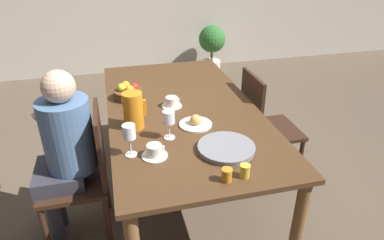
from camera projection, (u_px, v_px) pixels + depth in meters
The scene contains 16 objects.
ground_plane at pixel (183, 193), 2.73m from camera, with size 20.00×20.00×0.00m, color brown.
dining_table at pixel (182, 119), 2.41m from camera, with size 1.01×1.91×0.76m.
chair_person_side at pixel (84, 173), 2.18m from camera, with size 0.42×0.42×0.90m.
chair_opposite at pixel (264, 125), 2.74m from camera, with size 0.42×0.42×0.90m.
person_seated at pixel (64, 145), 2.08m from camera, with size 0.39×0.41×1.16m.
red_pitcher at pixel (133, 110), 2.07m from camera, with size 0.15×0.12×0.23m.
wine_glass_water at pixel (129, 133), 1.79m from camera, with size 0.07×0.07×0.18m.
wine_glass_juice at pixel (169, 119), 1.95m from camera, with size 0.07×0.07×0.17m.
teacup_near_person at pixel (155, 152), 1.83m from camera, with size 0.14×0.14×0.07m.
teacup_across at pixel (172, 102), 2.37m from camera, with size 0.14×0.14×0.07m.
serving_tray at pixel (226, 148), 1.89m from camera, with size 0.32×0.32×0.03m.
bread_plate at pixel (196, 123), 2.14m from camera, with size 0.21×0.21×0.07m.
jam_jar_amber at pixel (227, 174), 1.64m from camera, with size 0.05×0.05×0.07m.
jam_jar_red at pixel (245, 170), 1.67m from camera, with size 0.05×0.05×0.07m.
fruit_bowl at pixel (128, 92), 2.48m from camera, with size 0.21×0.21×0.12m.
potted_plant at pixel (212, 44), 5.01m from camera, with size 0.39×0.39×0.69m.
Camera 1 is at (-0.45, -2.08, 1.80)m, focal length 32.00 mm.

